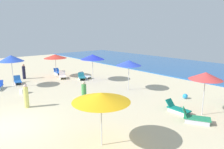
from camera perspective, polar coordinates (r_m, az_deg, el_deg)
ground_plane at (r=12.37m, az=-27.73°, el=-12.93°), size 60.00×60.00×0.00m
ocean at (r=28.34m, az=25.34°, el=1.01°), size 60.00×13.16×0.12m
umbrella_0 at (r=8.67m, az=-3.01°, el=-6.28°), size 2.49×2.49×2.40m
umbrella_1 at (r=20.01m, az=-26.15°, el=4.04°), size 2.12×2.12×2.84m
lounge_chair_1_0 at (r=21.41m, az=-24.63°, el=-1.64°), size 1.46×0.85×0.70m
umbrella_2 at (r=22.89m, az=-15.43°, el=4.87°), size 2.42×2.42×2.44m
lounge_chair_2_0 at (r=22.23m, az=-13.50°, el=-0.37°), size 1.41×1.06×0.75m
lounge_chair_2_1 at (r=24.50m, az=-14.77°, el=0.66°), size 1.47×0.76×0.64m
umbrella_3 at (r=12.97m, az=24.49°, el=-0.38°), size 1.88×1.88×2.60m
lounge_chair_3_0 at (r=13.44m, az=17.59°, el=-8.95°), size 1.55×0.62×0.68m
lounge_chair_3_1 at (r=12.34m, az=21.98°, el=-11.04°), size 1.59×1.25×0.76m
umbrella_4 at (r=20.45m, az=-5.40°, el=4.87°), size 2.36×2.36×2.63m
lounge_chair_4_0 at (r=21.85m, az=-7.55°, el=-0.43°), size 1.43×0.98×0.65m
lounge_chair_4_1 at (r=21.36m, az=-8.36°, el=-0.69°), size 1.38×1.07×0.64m
umbrella_6 at (r=17.07m, az=4.68°, el=3.21°), size 2.08×2.08×2.54m
beachgoer_0 at (r=13.79m, az=-7.75°, el=-5.47°), size 0.35×0.35×1.70m
beachgoer_1 at (r=23.20m, az=-23.21°, el=0.68°), size 0.35×0.35×1.55m
beachgoer_2 at (r=14.55m, az=-22.68°, el=-5.69°), size 0.39×0.39×1.56m
beach_ball_0 at (r=16.21m, az=19.60°, el=-5.68°), size 0.37×0.37×0.37m
cooler_box_1 at (r=18.00m, az=-23.35°, el=-4.22°), size 0.45×0.54×0.38m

